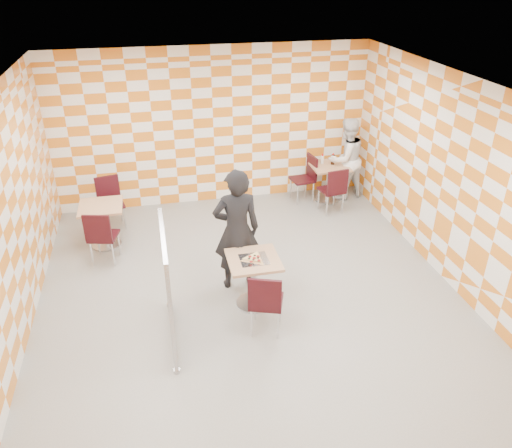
{
  "coord_description": "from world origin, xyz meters",
  "views": [
    {
      "loc": [
        -1.19,
        -5.64,
        4.39
      ],
      "look_at": [
        0.1,
        0.2,
        1.15
      ],
      "focal_mm": 35.0,
      "sensor_mm": 36.0,
      "label": 1
    }
  ],
  "objects_px": {
    "chair_empty_far": "(110,198)",
    "man_white": "(346,159)",
    "chair_second_front": "(334,187)",
    "soda_bottle": "(333,159)",
    "partition": "(168,287)",
    "second_table": "(328,176)",
    "empty_table": "(102,218)",
    "man_dark": "(237,230)",
    "chair_second_side": "(307,175)",
    "sport_bottle": "(322,159)",
    "chair_empty_near": "(101,234)",
    "chair_main_front": "(266,300)"
  },
  "relations": [
    {
      "from": "chair_second_front",
      "to": "man_white",
      "type": "relative_size",
      "value": 0.56
    },
    {
      "from": "soda_bottle",
      "to": "chair_main_front",
      "type": "bearing_deg",
      "value": -121.09
    },
    {
      "from": "second_table",
      "to": "chair_second_front",
      "type": "distance_m",
      "value": 0.61
    },
    {
      "from": "chair_second_front",
      "to": "partition",
      "type": "xyz_separation_m",
      "value": [
        -3.25,
        -2.89,
        0.25
      ]
    },
    {
      "from": "second_table",
      "to": "chair_main_front",
      "type": "bearing_deg",
      "value": -120.39
    },
    {
      "from": "chair_second_front",
      "to": "soda_bottle",
      "type": "bearing_deg",
      "value": 73.98
    },
    {
      "from": "chair_main_front",
      "to": "empty_table",
      "type": "bearing_deg",
      "value": 127.25
    },
    {
      "from": "chair_empty_far",
      "to": "partition",
      "type": "relative_size",
      "value": 0.6
    },
    {
      "from": "sport_bottle",
      "to": "partition",
      "type": "bearing_deg",
      "value": -131.96
    },
    {
      "from": "man_dark",
      "to": "chair_second_front",
      "type": "bearing_deg",
      "value": -138.45
    },
    {
      "from": "chair_empty_near",
      "to": "chair_main_front",
      "type": "bearing_deg",
      "value": -46.04
    },
    {
      "from": "second_table",
      "to": "partition",
      "type": "height_order",
      "value": "partition"
    },
    {
      "from": "chair_main_front",
      "to": "man_dark",
      "type": "bearing_deg",
      "value": 97.08
    },
    {
      "from": "second_table",
      "to": "empty_table",
      "type": "bearing_deg",
      "value": -168.41
    },
    {
      "from": "chair_second_side",
      "to": "sport_bottle",
      "type": "bearing_deg",
      "value": 2.22
    },
    {
      "from": "second_table",
      "to": "chair_second_side",
      "type": "bearing_deg",
      "value": 165.92
    },
    {
      "from": "partition",
      "to": "man_white",
      "type": "height_order",
      "value": "man_white"
    },
    {
      "from": "partition",
      "to": "man_dark",
      "type": "relative_size",
      "value": 0.83
    },
    {
      "from": "chair_second_side",
      "to": "chair_empty_far",
      "type": "xyz_separation_m",
      "value": [
        -3.78,
        -0.27,
        0.0
      ]
    },
    {
      "from": "chair_empty_far",
      "to": "empty_table",
      "type": "bearing_deg",
      "value": -97.73
    },
    {
      "from": "man_dark",
      "to": "soda_bottle",
      "type": "height_order",
      "value": "man_dark"
    },
    {
      "from": "second_table",
      "to": "chair_empty_far",
      "type": "distance_m",
      "value": 4.2
    },
    {
      "from": "chair_main_front",
      "to": "man_dark",
      "type": "relative_size",
      "value": 0.5
    },
    {
      "from": "chair_empty_far",
      "to": "soda_bottle",
      "type": "bearing_deg",
      "value": 2.58
    },
    {
      "from": "chair_empty_near",
      "to": "partition",
      "type": "distance_m",
      "value": 2.22
    },
    {
      "from": "chair_second_front",
      "to": "man_white",
      "type": "xyz_separation_m",
      "value": [
        0.47,
        0.67,
        0.28
      ]
    },
    {
      "from": "partition",
      "to": "soda_bottle",
      "type": "bearing_deg",
      "value": 45.74
    },
    {
      "from": "man_white",
      "to": "sport_bottle",
      "type": "bearing_deg",
      "value": -22.49
    },
    {
      "from": "man_dark",
      "to": "empty_table",
      "type": "bearing_deg",
      "value": -38.59
    },
    {
      "from": "second_table",
      "to": "partition",
      "type": "distance_m",
      "value": 4.84
    },
    {
      "from": "chair_main_front",
      "to": "partition",
      "type": "bearing_deg",
      "value": 170.65
    },
    {
      "from": "partition",
      "to": "man_dark",
      "type": "height_order",
      "value": "man_dark"
    },
    {
      "from": "empty_table",
      "to": "chair_empty_near",
      "type": "xyz_separation_m",
      "value": [
        0.01,
        -0.6,
        0.04
      ]
    },
    {
      "from": "chair_second_front",
      "to": "soda_bottle",
      "type": "distance_m",
      "value": 0.72
    },
    {
      "from": "chair_main_front",
      "to": "sport_bottle",
      "type": "relative_size",
      "value": 4.62
    },
    {
      "from": "chair_second_side",
      "to": "partition",
      "type": "bearing_deg",
      "value": -129.23
    },
    {
      "from": "chair_second_front",
      "to": "sport_bottle",
      "type": "distance_m",
      "value": 0.77
    },
    {
      "from": "chair_second_side",
      "to": "man_white",
      "type": "height_order",
      "value": "man_white"
    },
    {
      "from": "partition",
      "to": "soda_bottle",
      "type": "relative_size",
      "value": 6.74
    },
    {
      "from": "sport_bottle",
      "to": "man_dark",
      "type": "bearing_deg",
      "value": -129.97
    },
    {
      "from": "chair_empty_near",
      "to": "sport_bottle",
      "type": "relative_size",
      "value": 4.62
    },
    {
      "from": "chair_empty_far",
      "to": "man_white",
      "type": "height_order",
      "value": "man_white"
    },
    {
      "from": "chair_empty_near",
      "to": "partition",
      "type": "relative_size",
      "value": 0.6
    },
    {
      "from": "chair_second_front",
      "to": "man_dark",
      "type": "xyz_separation_m",
      "value": [
        -2.2,
        -1.91,
        0.38
      ]
    },
    {
      "from": "chair_main_front",
      "to": "partition",
      "type": "distance_m",
      "value": 1.23
    },
    {
      "from": "chair_second_side",
      "to": "chair_main_front",
      "type": "bearing_deg",
      "value": -114.72
    },
    {
      "from": "chair_empty_near",
      "to": "man_white",
      "type": "height_order",
      "value": "man_white"
    },
    {
      "from": "chair_empty_near",
      "to": "empty_table",
      "type": "bearing_deg",
      "value": 90.97
    },
    {
      "from": "second_table",
      "to": "man_white",
      "type": "height_order",
      "value": "man_white"
    },
    {
      "from": "empty_table",
      "to": "man_white",
      "type": "bearing_deg",
      "value": 11.53
    }
  ]
}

